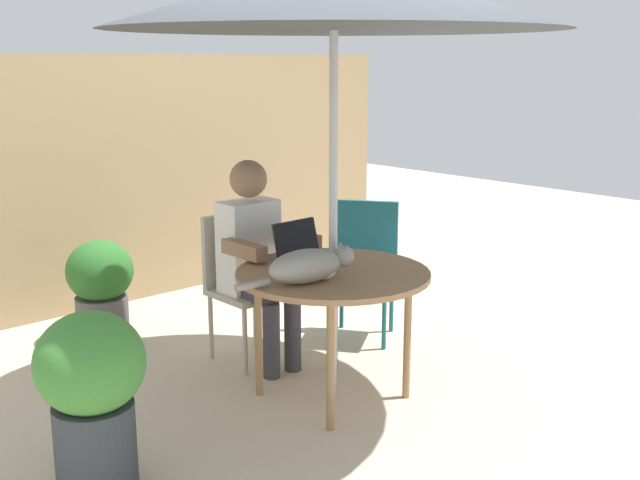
{
  "coord_description": "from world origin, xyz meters",
  "views": [
    {
      "loc": [
        -2.75,
        -2.89,
        1.81
      ],
      "look_at": [
        0.0,
        0.1,
        0.86
      ],
      "focal_mm": 44.25,
      "sensor_mm": 36.0,
      "label": 1
    }
  ],
  "objects_px": {
    "patio_table": "(333,282)",
    "potted_plant_near_fence": "(92,391)",
    "chair_empty": "(365,259)",
    "laptop": "(303,250)",
    "person_seated": "(256,252)",
    "cat": "(310,266)",
    "potted_plant_by_chair": "(101,285)",
    "chair_occupied": "(241,275)"
  },
  "relations": [
    {
      "from": "person_seated",
      "to": "chair_empty",
      "type": "bearing_deg",
      "value": -5.09
    },
    {
      "from": "cat",
      "to": "potted_plant_near_fence",
      "type": "relative_size",
      "value": 0.81
    },
    {
      "from": "person_seated",
      "to": "chair_occupied",
      "type": "bearing_deg",
      "value": 90.0
    },
    {
      "from": "patio_table",
      "to": "person_seated",
      "type": "distance_m",
      "value": 0.65
    },
    {
      "from": "person_seated",
      "to": "potted_plant_by_chair",
      "type": "relative_size",
      "value": 1.85
    },
    {
      "from": "chair_occupied",
      "to": "potted_plant_by_chair",
      "type": "height_order",
      "value": "chair_occupied"
    },
    {
      "from": "chair_occupied",
      "to": "potted_plant_by_chair",
      "type": "distance_m",
      "value": 1.0
    },
    {
      "from": "person_seated",
      "to": "potted_plant_near_fence",
      "type": "relative_size",
      "value": 1.56
    },
    {
      "from": "chair_occupied",
      "to": "person_seated",
      "type": "xyz_separation_m",
      "value": [
        -0.0,
        -0.16,
        0.17
      ]
    },
    {
      "from": "patio_table",
      "to": "chair_empty",
      "type": "distance_m",
      "value": 1.02
    },
    {
      "from": "chair_empty",
      "to": "laptop",
      "type": "bearing_deg",
      "value": -159.25
    },
    {
      "from": "patio_table",
      "to": "chair_empty",
      "type": "bearing_deg",
      "value": 34.6
    },
    {
      "from": "potted_plant_by_chair",
      "to": "laptop",
      "type": "bearing_deg",
      "value": -69.84
    },
    {
      "from": "cat",
      "to": "potted_plant_by_chair",
      "type": "height_order",
      "value": "cat"
    },
    {
      "from": "patio_table",
      "to": "potted_plant_near_fence",
      "type": "height_order",
      "value": "potted_plant_near_fence"
    },
    {
      "from": "patio_table",
      "to": "potted_plant_near_fence",
      "type": "bearing_deg",
      "value": 179.97
    },
    {
      "from": "cat",
      "to": "potted_plant_near_fence",
      "type": "xyz_separation_m",
      "value": [
        -1.16,
        0.07,
        -0.34
      ]
    },
    {
      "from": "cat",
      "to": "potted_plant_near_fence",
      "type": "distance_m",
      "value": 1.21
    },
    {
      "from": "chair_empty",
      "to": "cat",
      "type": "relative_size",
      "value": 1.38
    },
    {
      "from": "patio_table",
      "to": "person_seated",
      "type": "xyz_separation_m",
      "value": [
        -0.0,
        0.65,
        0.04
      ]
    },
    {
      "from": "person_seated",
      "to": "laptop",
      "type": "distance_m",
      "value": 0.39
    },
    {
      "from": "chair_empty",
      "to": "laptop",
      "type": "xyz_separation_m",
      "value": [
        -0.81,
        -0.31,
        0.25
      ]
    },
    {
      "from": "chair_empty",
      "to": "potted_plant_by_chair",
      "type": "relative_size",
      "value": 1.34
    },
    {
      "from": "patio_table",
      "to": "person_seated",
      "type": "height_order",
      "value": "person_seated"
    },
    {
      "from": "chair_occupied",
      "to": "potted_plant_near_fence",
      "type": "distance_m",
      "value": 1.6
    },
    {
      "from": "potted_plant_near_fence",
      "to": "potted_plant_by_chair",
      "type": "xyz_separation_m",
      "value": [
        0.9,
        1.67,
        -0.08
      ]
    },
    {
      "from": "patio_table",
      "to": "potted_plant_by_chair",
      "type": "distance_m",
      "value": 1.76
    },
    {
      "from": "patio_table",
      "to": "laptop",
      "type": "distance_m",
      "value": 0.3
    },
    {
      "from": "chair_occupied",
      "to": "chair_empty",
      "type": "distance_m",
      "value": 0.87
    },
    {
      "from": "laptop",
      "to": "cat",
      "type": "relative_size",
      "value": 0.48
    },
    {
      "from": "chair_occupied",
      "to": "laptop",
      "type": "xyz_separation_m",
      "value": [
        0.03,
        -0.54,
        0.25
      ]
    },
    {
      "from": "potted_plant_by_chair",
      "to": "patio_table",
      "type": "bearing_deg",
      "value": -73.7
    },
    {
      "from": "laptop",
      "to": "potted_plant_near_fence",
      "type": "height_order",
      "value": "laptop"
    },
    {
      "from": "chair_empty",
      "to": "patio_table",
      "type": "bearing_deg",
      "value": -145.4
    },
    {
      "from": "person_seated",
      "to": "laptop",
      "type": "xyz_separation_m",
      "value": [
        0.03,
        -0.38,
        0.08
      ]
    },
    {
      "from": "laptop",
      "to": "potted_plant_by_chair",
      "type": "xyz_separation_m",
      "value": [
        -0.51,
        1.4,
        -0.41
      ]
    },
    {
      "from": "potted_plant_by_chair",
      "to": "chair_occupied",
      "type": "bearing_deg",
      "value": -60.39
    },
    {
      "from": "laptop",
      "to": "potted_plant_by_chair",
      "type": "bearing_deg",
      "value": 110.16
    },
    {
      "from": "chair_occupied",
      "to": "chair_empty",
      "type": "relative_size",
      "value": 1.0
    },
    {
      "from": "potted_plant_near_fence",
      "to": "chair_occupied",
      "type": "bearing_deg",
      "value": 30.29
    },
    {
      "from": "chair_empty",
      "to": "potted_plant_by_chair",
      "type": "height_order",
      "value": "chair_empty"
    },
    {
      "from": "patio_table",
      "to": "chair_occupied",
      "type": "distance_m",
      "value": 0.82
    }
  ]
}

